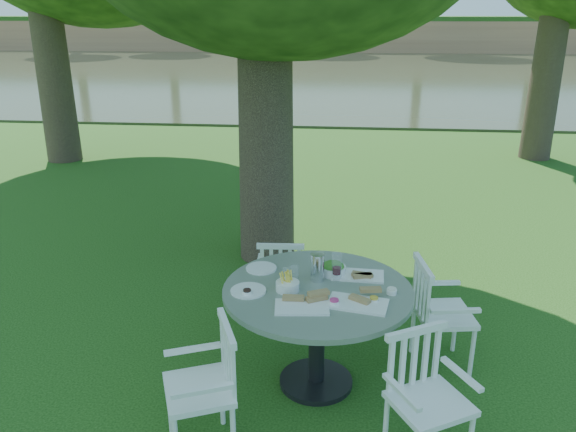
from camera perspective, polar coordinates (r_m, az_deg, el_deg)
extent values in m
plane|color=#123A0C|center=(5.57, -0.21, -8.95)|extent=(140.00, 140.00, 0.00)
cylinder|color=black|center=(4.51, 2.86, -16.38)|extent=(0.56, 0.56, 0.04)
cylinder|color=black|center=(4.29, 2.95, -12.19)|extent=(0.12, 0.12, 0.74)
cylinder|color=slate|center=(4.10, 3.04, -7.59)|extent=(1.38, 1.38, 0.04)
cylinder|color=white|center=(4.65, 18.18, -13.21)|extent=(0.04, 0.04, 0.44)
cylinder|color=white|center=(4.97, 16.59, -10.78)|extent=(0.04, 0.04, 0.44)
cylinder|color=white|center=(4.54, 13.86, -13.61)|extent=(0.04, 0.04, 0.44)
cylinder|color=white|center=(4.86, 12.56, -11.09)|extent=(0.04, 0.04, 0.44)
cube|color=white|center=(4.63, 15.57, -9.59)|extent=(0.48, 0.51, 0.04)
cube|color=white|center=(4.48, 13.39, -7.43)|extent=(0.11, 0.46, 0.45)
cylinder|color=white|center=(5.40, 1.36, -7.55)|extent=(0.03, 0.03, 0.40)
cylinder|color=white|center=(5.41, -2.46, -7.48)|extent=(0.03, 0.03, 0.40)
cylinder|color=white|center=(5.11, 1.30, -9.21)|extent=(0.03, 0.03, 0.40)
cylinder|color=white|center=(5.13, -2.75, -9.13)|extent=(0.03, 0.03, 0.40)
cube|color=white|center=(5.16, -0.65, -6.17)|extent=(0.44, 0.40, 0.04)
cube|color=white|center=(4.92, -0.76, -5.12)|extent=(0.41, 0.06, 0.41)
cylinder|color=white|center=(4.02, -11.90, -18.41)|extent=(0.04, 0.04, 0.44)
cylinder|color=white|center=(4.05, -6.72, -17.78)|extent=(0.04, 0.04, 0.44)
cube|color=white|center=(3.74, -9.08, -17.01)|extent=(0.55, 0.57, 0.04)
cube|color=white|center=(3.64, -6.13, -14.02)|extent=(0.21, 0.43, 0.45)
cylinder|color=white|center=(3.86, 9.90, -20.22)|extent=(0.03, 0.03, 0.43)
cylinder|color=white|center=(4.05, 14.69, -18.50)|extent=(0.03, 0.03, 0.43)
cube|color=white|center=(3.70, 14.23, -17.99)|extent=(0.58, 0.56, 0.04)
cube|color=white|center=(3.71, 12.69, -13.98)|extent=(0.40, 0.25, 0.44)
cube|color=white|center=(3.83, 1.42, -9.23)|extent=(0.38, 0.25, 0.01)
cube|color=white|center=(3.89, 7.10, -8.83)|extent=(0.44, 0.31, 0.02)
cube|color=white|center=(4.29, 7.08, -5.99)|extent=(0.40, 0.24, 0.02)
cylinder|color=white|center=(4.05, -4.06, -7.57)|extent=(0.26, 0.26, 0.01)
cylinder|color=white|center=(4.38, -2.73, -5.32)|extent=(0.24, 0.24, 0.01)
cylinder|color=white|center=(4.04, -0.04, -7.13)|extent=(0.17, 0.17, 0.07)
cylinder|color=white|center=(4.29, 4.61, -5.51)|extent=(0.20, 0.20, 0.07)
cylinder|color=silver|center=(4.16, 3.01, -5.23)|extent=(0.11, 0.11, 0.21)
cylinder|color=white|center=(4.18, 4.98, -5.16)|extent=(0.08, 0.08, 0.21)
cylinder|color=white|center=(4.18, 0.65, -5.81)|extent=(0.06, 0.06, 0.11)
cylinder|color=white|center=(4.17, -0.14, -6.00)|extent=(0.06, 0.06, 0.10)
cylinder|color=white|center=(3.87, 4.72, -8.79)|extent=(0.07, 0.07, 0.03)
cylinder|color=white|center=(3.94, 8.71, -8.48)|extent=(0.07, 0.07, 0.03)
cylinder|color=white|center=(4.07, 10.49, -7.57)|extent=(0.07, 0.07, 0.03)
cylinder|color=white|center=(4.00, -4.18, -7.79)|extent=(0.07, 0.07, 0.03)
cube|color=#2E3620|center=(27.99, 4.97, 14.27)|extent=(100.00, 28.00, 0.12)
cube|color=#A8714E|center=(43.39, 5.48, 17.66)|extent=(100.00, 3.00, 2.20)
cube|color=#123A0C|center=(50.86, 5.65, 19.37)|extent=(100.00, 18.00, 0.30)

